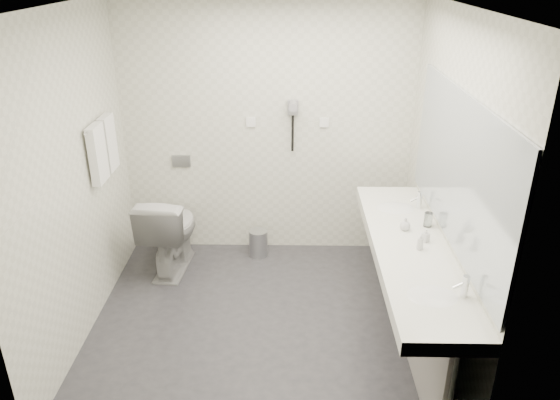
{
  "coord_description": "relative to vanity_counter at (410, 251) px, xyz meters",
  "views": [
    {
      "loc": [
        0.22,
        -3.67,
        2.79
      ],
      "look_at": [
        0.15,
        0.15,
        1.05
      ],
      "focal_mm": 34.27,
      "sensor_mm": 36.0,
      "label": 1
    }
  ],
  "objects": [
    {
      "name": "soap_bottle_a",
      "position": [
        0.12,
        0.06,
        0.1
      ],
      "size": [
        0.07,
        0.07,
        0.1
      ],
      "primitive_type": "imported",
      "rotation": [
        0.0,
        0.0,
        0.69
      ],
      "color": "silver",
      "rests_on": "vanity_counter"
    },
    {
      "name": "switch_plate_b",
      "position": [
        -0.57,
        1.49,
        0.55
      ],
      "size": [
        0.09,
        0.02,
        0.09
      ],
      "primitive_type": "cube",
      "color": "white",
      "rests_on": "wall_back"
    },
    {
      "name": "wall_right",
      "position": [
        0.27,
        0.2,
        0.45
      ],
      "size": [
        0.0,
        2.6,
        2.6
      ],
      "primitive_type": "plane",
      "rotation": [
        1.57,
        0.0,
        -1.57
      ],
      "color": "silver",
      "rests_on": "floor"
    },
    {
      "name": "dryer_barrel",
      "position": [
        -0.88,
        1.4,
        0.73
      ],
      "size": [
        0.08,
        0.14,
        0.08
      ],
      "primitive_type": "cylinder",
      "rotation": [
        1.57,
        0.0,
        0.0
      ],
      "color": "gray",
      "rests_on": "dryer_cradle"
    },
    {
      "name": "towel_rail",
      "position": [
        -2.47,
        0.75,
        0.75
      ],
      "size": [
        0.02,
        0.62,
        0.02
      ],
      "primitive_type": "cylinder",
      "rotation": [
        1.57,
        0.0,
        0.0
      ],
      "color": "silver",
      "rests_on": "wall_left"
    },
    {
      "name": "toilet",
      "position": [
        -2.04,
        1.04,
        -0.4
      ],
      "size": [
        0.52,
        0.83,
        0.8
      ],
      "primitive_type": "imported",
      "rotation": [
        0.0,
        0.0,
        3.05
      ],
      "color": "white",
      "rests_on": "floor"
    },
    {
      "name": "towel_near",
      "position": [
        -2.46,
        0.61,
        0.53
      ],
      "size": [
        0.07,
        0.24,
        0.48
      ],
      "primitive_type": "cube",
      "color": "white",
      "rests_on": "towel_rail"
    },
    {
      "name": "faucet_far",
      "position": [
        0.19,
        0.65,
        0.12
      ],
      "size": [
        0.04,
        0.04,
        0.15
      ],
      "primitive_type": "cylinder",
      "color": "silver",
      "rests_on": "vanity_counter"
    },
    {
      "name": "soap_bottle_c",
      "position": [
        0.05,
        -0.06,
        0.11
      ],
      "size": [
        0.06,
        0.06,
        0.13
      ],
      "primitive_type": "imported",
      "rotation": [
        0.0,
        0.0,
        -0.26
      ],
      "color": "silver",
      "rests_on": "vanity_counter"
    },
    {
      "name": "bin_lid",
      "position": [
        -1.21,
        1.29,
        -0.53
      ],
      "size": [
        0.19,
        0.19,
        0.02
      ],
      "primitive_type": "cylinder",
      "color": "#B2B5BA",
      "rests_on": "pedal_bin"
    },
    {
      "name": "glass_right",
      "position": [
        0.19,
        0.31,
        0.11
      ],
      "size": [
        0.06,
        0.06,
        0.12
      ],
      "primitive_type": "cylinder",
      "rotation": [
        0.0,
        0.0,
        0.01
      ],
      "color": "silver",
      "rests_on": "vanity_counter"
    },
    {
      "name": "soap_bottle_b",
      "position": [
        0.0,
        0.25,
        0.1
      ],
      "size": [
        0.1,
        0.1,
        0.1
      ],
      "primitive_type": "imported",
      "rotation": [
        0.0,
        0.0,
        -0.19
      ],
      "color": "silver",
      "rests_on": "vanity_counter"
    },
    {
      "name": "vanity_post_far",
      "position": [
        0.05,
        1.04,
        -0.42
      ],
      "size": [
        0.06,
        0.06,
        0.75
      ],
      "primitive_type": "cylinder",
      "color": "silver",
      "rests_on": "floor"
    },
    {
      "name": "wall_front",
      "position": [
        -1.12,
        -1.1,
        0.45
      ],
      "size": [
        2.8,
        0.0,
        2.8
      ],
      "primitive_type": "plane",
      "rotation": [
        -1.57,
        0.0,
        0.0
      ],
      "color": "silver",
      "rests_on": "floor"
    },
    {
      "name": "pedal_bin",
      "position": [
        -1.21,
        1.29,
        -0.67
      ],
      "size": [
        0.22,
        0.22,
        0.27
      ],
      "primitive_type": "cylinder",
      "rotation": [
        0.0,
        0.0,
        0.18
      ],
      "color": "#B2B5BA",
      "rests_on": "floor"
    },
    {
      "name": "wall_back",
      "position": [
        -1.12,
        1.5,
        0.45
      ],
      "size": [
        2.8,
        0.0,
        2.8
      ],
      "primitive_type": "plane",
      "rotation": [
        1.57,
        0.0,
        0.0
      ],
      "color": "silver",
      "rests_on": "floor"
    },
    {
      "name": "vanity_panel",
      "position": [
        0.02,
        0.0,
        -0.42
      ],
      "size": [
        0.03,
        2.15,
        0.75
      ],
      "primitive_type": "cube",
      "color": "gray",
      "rests_on": "floor"
    },
    {
      "name": "mirror",
      "position": [
        0.26,
        0.0,
        0.65
      ],
      "size": [
        0.02,
        2.2,
        1.05
      ],
      "primitive_type": "cube",
      "color": "#B2BCC6",
      "rests_on": "wall_right"
    },
    {
      "name": "basin_far",
      "position": [
        0.0,
        0.65,
        0.04
      ],
      "size": [
        0.4,
        0.31,
        0.05
      ],
      "primitive_type": "ellipsoid",
      "color": "white",
      "rests_on": "vanity_counter"
    },
    {
      "name": "vanity_counter",
      "position": [
        0.0,
        0.0,
        0.0
      ],
      "size": [
        0.55,
        2.2,
        0.1
      ],
      "primitive_type": "cube",
      "color": "white",
      "rests_on": "floor"
    },
    {
      "name": "ceiling",
      "position": [
        -1.12,
        0.2,
        1.7
      ],
      "size": [
        2.8,
        2.8,
        0.0
      ],
      "primitive_type": "plane",
      "rotation": [
        3.14,
        0.0,
        0.0
      ],
      "color": "white",
      "rests_on": "wall_back"
    },
    {
      "name": "towel_far",
      "position": [
        -2.46,
        0.89,
        0.53
      ],
      "size": [
        0.07,
        0.24,
        0.48
      ],
      "primitive_type": "cube",
      "color": "white",
      "rests_on": "towel_rail"
    },
    {
      "name": "wall_left",
      "position": [
        -2.52,
        0.2,
        0.45
      ],
      "size": [
        0.0,
        2.6,
        2.6
      ],
      "primitive_type": "plane",
      "rotation": [
        1.57,
        0.0,
        1.57
      ],
      "color": "silver",
      "rests_on": "floor"
    },
    {
      "name": "vanity_post_near",
      "position": [
        0.05,
        -1.04,
        -0.42
      ],
      "size": [
        0.06,
        0.06,
        0.75
      ],
      "primitive_type": "cylinder",
      "color": "silver",
      "rests_on": "floor"
    },
    {
      "name": "switch_plate_a",
      "position": [
        -1.27,
        1.49,
        0.55
      ],
      "size": [
        0.09,
        0.02,
        0.09
      ],
      "primitive_type": "cube",
      "color": "white",
      "rests_on": "wall_back"
    },
    {
      "name": "floor",
      "position": [
        -1.12,
        0.2,
        -0.8
      ],
      "size": [
        2.8,
        2.8,
        0.0
      ],
      "primitive_type": "plane",
      "color": "#2D2C32",
      "rests_on": "ground"
    },
    {
      "name": "dryer_cradle",
      "position": [
        -0.88,
        1.47,
        0.7
      ],
      "size": [
        0.1,
        0.04,
        0.14
      ],
      "primitive_type": "cube",
      "color": "gray",
      "rests_on": "wall_back"
    },
    {
      "name": "dryer_cord",
      "position": [
        -0.88,
        1.46,
        0.45
      ],
      "size": [
        0.02,
        0.02,
        0.35
      ],
      "primitive_type": "cylinder",
      "color": "black",
      "rests_on": "dryer_cradle"
    },
    {
      "name": "flush_plate",
      "position": [
        -1.98,
        1.49,
        0.15
      ],
      "size": [
        0.18,
        0.02,
        0.12
      ],
      "primitive_type": "cube",
      "color": "#B2B5BA",
      "rests_on": "wall_back"
    },
    {
      "name": "faucet_near",
      "position": [
        0.19,
        -0.65,
        0.12
      ],
      "size": [
        0.04,
        0.04,
        0.15
      ],
      "primitive_type": "cylinder",
      "color": "silver",
      "rests_on": "vanity_counter"
    },
    {
      "name": "basin_near",
      "position": [
        0.0,
        -0.65,
        0.04
      ],
      "size": [
        0.4,
        0.31,
        0.05
      ],
      "primitive_type": "ellipsoid",
      "color": "white",
      "rests_on": "vanity_counter"
    },
    {
      "name": "glass_left",
      "position": [
        0.19,
        0.31,
        0.11
      ],
      "size": [
        0.07,
        0.07,
        0.12
      ],
      "primitive_type": "cylinder",
      "rotation": [
        0.0,
        0.0,
        -0.06
      ],
      "color": "silver",
      "rests_on": "vanity_counter"
    }
  ]
}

